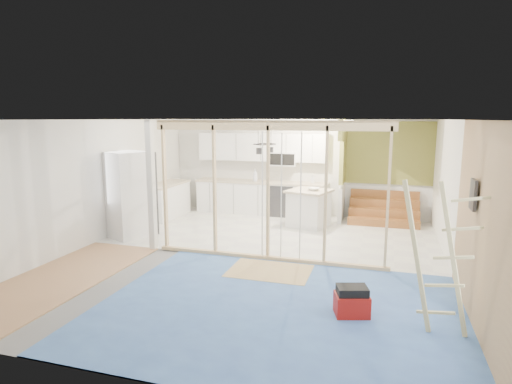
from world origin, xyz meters
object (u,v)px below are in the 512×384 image
(ladder, at_px, (440,258))
(toolbox, at_px, (352,302))
(fridge, at_px, (127,195))
(island, at_px, (309,209))

(ladder, bearing_deg, toolbox, -170.67)
(fridge, xyz_separation_m, island, (3.70, 2.05, -0.50))
(fridge, relative_size, toolbox, 3.70)
(fridge, height_order, toolbox, fridge)
(island, height_order, ladder, ladder)
(fridge, relative_size, island, 1.66)
(fridge, xyz_separation_m, toolbox, (5.08, -2.55, -0.76))
(fridge, height_order, island, fridge)
(fridge, relative_size, ladder, 1.02)
(island, height_order, toolbox, island)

